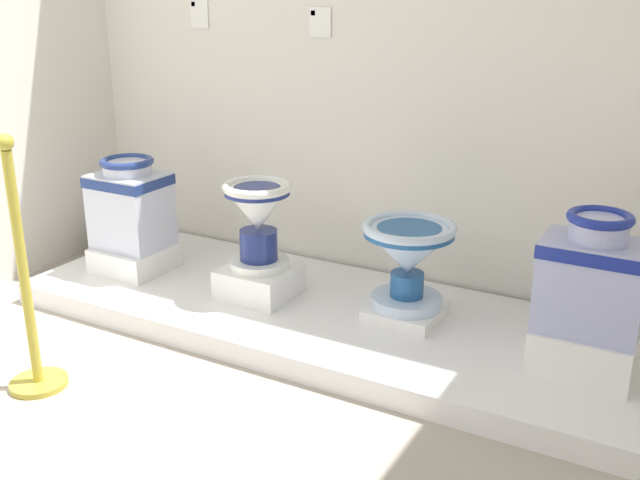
{
  "coord_description": "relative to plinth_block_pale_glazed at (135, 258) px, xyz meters",
  "views": [
    {
      "loc": [
        3.28,
        -0.51,
        1.53
      ],
      "look_at": [
        1.73,
        2.26,
        0.42
      ],
      "focal_mm": 41.45,
      "sensor_mm": 36.0,
      "label": 1
    }
  ],
  "objects": [
    {
      "name": "antique_toilet_pale_glazed",
      "position": [
        0.0,
        0.0,
        0.3
      ],
      "size": [
        0.36,
        0.3,
        0.47
      ],
      "color": "silver",
      "rests_on": "plinth_block_pale_glazed"
    },
    {
      "name": "plinth_block_leftmost",
      "position": [
        0.76,
        0.03,
        0.01
      ],
      "size": [
        0.33,
        0.33,
        0.14
      ],
      "primitive_type": "cube",
      "color": "white",
      "rests_on": "display_platform"
    },
    {
      "name": "stanchion_post_near_left",
      "position": [
        0.36,
        -0.96,
        0.17
      ],
      "size": [
        0.23,
        0.23,
        1.02
      ],
      "color": "gold",
      "rests_on": "ground_plane"
    },
    {
      "name": "decorative_vase_companion",
      "position": [
        -0.46,
        0.28,
        -0.02
      ],
      "size": [
        0.24,
        0.24,
        0.33
      ],
      "color": "navy",
      "rests_on": "ground_plane"
    },
    {
      "name": "plinth_block_slender_white",
      "position": [
        2.26,
        0.02,
        0.02
      ],
      "size": [
        0.38,
        0.29,
        0.18
      ],
      "primitive_type": "cube",
      "color": "white",
      "rests_on": "display_platform"
    },
    {
      "name": "plinth_block_central_ornate",
      "position": [
        1.48,
        0.14,
        -0.03
      ],
      "size": [
        0.31,
        0.32,
        0.06
      ],
      "primitive_type": "cube",
      "color": "white",
      "rests_on": "display_platform"
    },
    {
      "name": "antique_toilet_slender_white",
      "position": [
        2.26,
        0.02,
        0.34
      ],
      "size": [
        0.39,
        0.26,
        0.47
      ],
      "color": "#A6ADDA",
      "rests_on": "plinth_block_slender_white"
    },
    {
      "name": "antique_toilet_leftmost",
      "position": [
        0.76,
        0.03,
        0.34
      ],
      "size": [
        0.33,
        0.33,
        0.42
      ],
      "color": "white",
      "rests_on": "plinth_block_leftmost"
    },
    {
      "name": "info_placard_second",
      "position": [
        0.77,
        0.61,
        1.18
      ],
      "size": [
        0.12,
        0.01,
        0.14
      ],
      "color": "white"
    },
    {
      "name": "plinth_block_pale_glazed",
      "position": [
        0.0,
        0.0,
        0.0
      ],
      "size": [
        0.35,
        0.35,
        0.13
      ],
      "primitive_type": "cube",
      "color": "white",
      "rests_on": "display_platform"
    },
    {
      "name": "display_platform",
      "position": [
        1.11,
        0.08,
        -0.12
      ],
      "size": [
        3.0,
        1.03,
        0.1
      ],
      "primitive_type": "cube",
      "color": "white",
      "rests_on": "ground_plane"
    },
    {
      "name": "antique_toilet_central_ornate",
      "position": [
        1.48,
        0.14,
        0.25
      ],
      "size": [
        0.41,
        0.41,
        0.39
      ],
      "color": "silver",
      "rests_on": "plinth_block_central_ornate"
    },
    {
      "name": "info_placard_first",
      "position": [
        0.03,
        0.61,
        1.21
      ],
      "size": [
        0.11,
        0.01,
        0.16
      ],
      "color": "white"
    }
  ]
}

